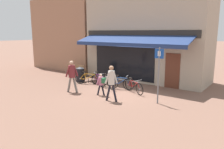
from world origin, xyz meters
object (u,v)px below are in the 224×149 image
parking_sign (159,70)px  park_bench (77,70)px  litter_bin (80,74)px  pedestrian_child (101,82)px  bicycle_orange (88,79)px  bicycle_red (134,86)px  bicycle_silver (108,82)px  pedestrian_second_adult (72,73)px  bicycle_blue (121,83)px  pedestrian_adult (111,79)px  bicycle_purple (98,80)px

parking_sign → park_bench: bearing=162.5°
litter_bin → park_bench: litter_bin is taller
pedestrian_child → park_bench: size_ratio=0.72×
pedestrian_child → bicycle_orange: bearing=-33.9°
park_bench → litter_bin: bearing=-46.1°
bicycle_red → park_bench: (-6.04, 1.56, 0.10)m
bicycle_silver → pedestrian_second_adult: pedestrian_second_adult is taller
bicycle_orange → bicycle_blue: (2.44, 0.14, 0.01)m
pedestrian_adult → pedestrian_child: bearing=-19.4°
bicycle_red → litter_bin: bearing=-158.1°
pedestrian_second_adult → park_bench: size_ratio=1.09×
bicycle_orange → bicycle_blue: size_ratio=1.01×
bicycle_silver → pedestrian_child: (0.67, -1.43, 0.35)m
bicycle_orange → bicycle_blue: bicycle_blue is taller
pedestrian_adult → parking_sign: bearing=-147.4°
bicycle_orange → park_bench: size_ratio=1.00×
bicycle_orange → pedestrian_second_adult: size_ratio=0.91×
parking_sign → bicycle_purple: bearing=166.9°
bicycle_orange → pedestrian_child: bearing=-60.0°
litter_bin → parking_sign: bearing=-10.7°
pedestrian_adult → parking_sign: size_ratio=0.67×
parking_sign → pedestrian_adult: bearing=-152.8°
bicycle_orange → litter_bin: 0.99m
bicycle_orange → parking_sign: size_ratio=0.62×
pedestrian_child → bicycle_silver: bearing=-65.8°
bicycle_orange → pedestrian_second_adult: bearing=-99.9°
bicycle_silver → pedestrian_adult: bearing=-25.6°
bicycle_purple → parking_sign: parking_sign is taller
litter_bin → bicycle_purple: bearing=-4.3°
bicycle_silver → parking_sign: 3.97m
pedestrian_child → pedestrian_second_adult: size_ratio=0.66×
bicycle_blue → bicycle_orange: bearing=166.5°
pedestrian_second_adult → park_bench: (-3.23, 3.52, -0.63)m
bicycle_orange → pedestrian_second_adult: pedestrian_second_adult is taller
bicycle_orange → park_bench: bearing=122.6°
pedestrian_adult → pedestrian_child: 1.19m
bicycle_purple → bicycle_blue: (1.68, 0.04, 0.00)m
bicycle_purple → bicycle_red: 2.66m
bicycle_blue → bicycle_red: size_ratio=0.99×
bicycle_orange → litter_bin: size_ratio=1.61×
bicycle_orange → bicycle_blue: 2.44m
bicycle_red → pedestrian_second_adult: bearing=-119.9°
bicycle_orange → pedestrian_second_adult: (0.61, -1.98, 0.72)m
litter_bin → bicycle_blue: bearing=-1.4°
bicycle_purple → litter_bin: size_ratio=1.63×
bicycle_silver → bicycle_blue: (0.80, 0.21, 0.01)m
pedestrian_second_adult → park_bench: 4.82m
bicycle_purple → bicycle_silver: (0.88, -0.16, -0.00)m
bicycle_silver → park_bench: (-4.26, 1.60, 0.09)m
bicycle_silver → parking_sign: (3.66, -0.90, 1.23)m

